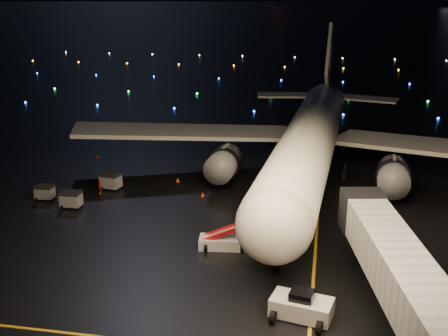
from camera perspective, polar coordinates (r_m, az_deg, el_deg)
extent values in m
plane|color=black|center=(340.63, 8.73, 13.89)|extent=(2000.00, 2000.00, 0.00)
cube|color=gold|center=(58.90, 9.55, -4.26)|extent=(0.25, 80.00, 0.02)
cube|color=gold|center=(40.72, -17.13, -15.56)|extent=(60.00, 0.25, 0.02)
cube|color=silver|center=(40.36, 7.90, -13.53)|extent=(4.57, 3.01, 2.01)
imported|color=#E84909|center=(63.93, -12.50, -1.83)|extent=(0.89, 1.09, 1.74)
cone|color=#FA3F0B|center=(61.87, -2.19, -2.68)|extent=(0.56, 0.56, 0.50)
cone|color=#FA3F0B|center=(71.34, -1.05, 0.14)|extent=(0.57, 0.57, 0.50)
cone|color=#FA3F0B|center=(66.65, -4.72, -1.20)|extent=(0.57, 0.57, 0.52)
cone|color=#FA3F0B|center=(77.86, -12.76, 1.22)|extent=(0.59, 0.59, 0.53)
cube|color=gray|center=(60.75, -15.27, -3.10)|extent=(2.06, 1.44, 1.74)
cube|color=gray|center=(65.26, -11.44, -1.30)|extent=(2.45, 1.95, 1.86)
cube|color=gray|center=(63.85, -17.75, -2.37)|extent=(1.95, 1.42, 1.60)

